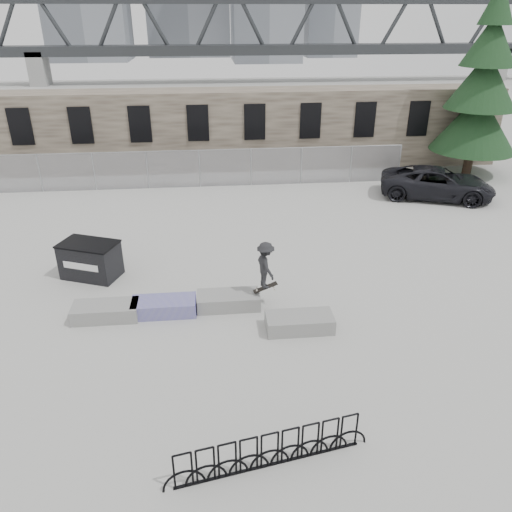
{
  "coord_description": "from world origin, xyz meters",
  "views": [
    {
      "loc": [
        0.42,
        -13.54,
        8.62
      ],
      "look_at": [
        1.89,
        1.15,
        1.3
      ],
      "focal_mm": 35.0,
      "sensor_mm": 36.0,
      "label": 1
    }
  ],
  "objects": [
    {
      "name": "ground",
      "position": [
        0.0,
        0.0,
        0.0
      ],
      "size": [
        120.0,
        120.0,
        0.0
      ],
      "primitive_type": "plane",
      "color": "#ADACA8",
      "rests_on": "ground"
    },
    {
      "name": "dumpster",
      "position": [
        -3.86,
        2.74,
        0.66
      ],
      "size": [
        2.28,
        1.85,
        1.3
      ],
      "rotation": [
        0.0,
        0.0,
        -0.38
      ],
      "color": "black",
      "rests_on": "ground"
    },
    {
      "name": "planter_center_left",
      "position": [
        -1.13,
        0.01,
        0.26
      ],
      "size": [
        2.0,
        0.9,
        0.48
      ],
      "color": "#3D36A4",
      "rests_on": "ground"
    },
    {
      "name": "suv",
      "position": [
        11.91,
        9.56,
        0.77
      ],
      "size": [
        6.07,
        4.27,
        1.54
      ],
      "primitive_type": "imported",
      "rotation": [
        0.0,
        0.0,
        1.23
      ],
      "color": "black",
      "rests_on": "ground"
    },
    {
      "name": "chainlink_fence",
      "position": [
        -0.0,
        12.5,
        1.04
      ],
      "size": [
        22.06,
        0.06,
        2.02
      ],
      "color": "gray",
      "rests_on": "ground"
    },
    {
      "name": "skateboarder",
      "position": [
        2.09,
        0.15,
        1.46
      ],
      "size": [
        0.82,
        1.11,
        1.7
      ],
      "rotation": [
        0.0,
        0.0,
        1.85
      ],
      "color": "black",
      "rests_on": "ground"
    },
    {
      "name": "stone_wall",
      "position": [
        0.0,
        16.24,
        2.26
      ],
      "size": [
        36.0,
        2.58,
        4.5
      ],
      "color": "brown",
      "rests_on": "ground"
    },
    {
      "name": "spruce_tree",
      "position": [
        15.44,
        13.31,
        4.69
      ],
      "size": [
        4.65,
        4.65,
        11.5
      ],
      "color": "#38281E",
      "rests_on": "ground"
    },
    {
      "name": "truss_bridge",
      "position": [
        10.0,
        55.0,
        4.13
      ],
      "size": [
        70.0,
        3.0,
        9.8
      ],
      "color": "#2D3033",
      "rests_on": "ground"
    },
    {
      "name": "bike_rack",
      "position": [
        1.44,
        -6.16,
        0.44
      ],
      "size": [
        4.42,
        0.9,
        0.9
      ],
      "rotation": [
        0.0,
        0.0,
        0.19
      ],
      "color": "black",
      "rests_on": "ground"
    },
    {
      "name": "planter_offset",
      "position": [
        2.95,
        -1.29,
        0.26
      ],
      "size": [
        2.0,
        0.9,
        0.48
      ],
      "color": "gray",
      "rests_on": "ground"
    },
    {
      "name": "planter_center_right",
      "position": [
        0.9,
        0.18,
        0.26
      ],
      "size": [
        2.0,
        0.9,
        0.48
      ],
      "color": "gray",
      "rests_on": "ground"
    },
    {
      "name": "planter_far_left",
      "position": [
        -2.92,
        -0.09,
        0.26
      ],
      "size": [
        2.0,
        0.9,
        0.48
      ],
      "color": "gray",
      "rests_on": "ground"
    }
  ]
}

